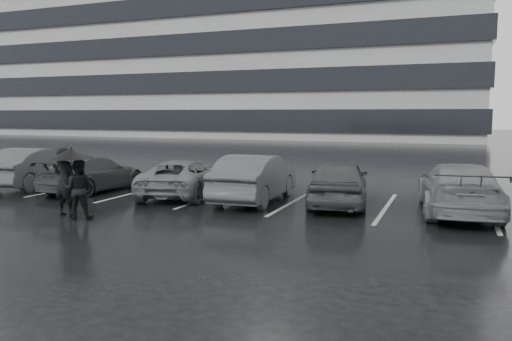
{
  "coord_description": "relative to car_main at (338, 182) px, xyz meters",
  "views": [
    {
      "loc": [
        5.09,
        -12.15,
        2.73
      ],
      "look_at": [
        -0.07,
        1.0,
        1.1
      ],
      "focal_mm": 35.0,
      "sensor_mm": 36.0,
      "label": 1
    }
  ],
  "objects": [
    {
      "name": "ground",
      "position": [
        -2.02,
        -2.37,
        -0.71
      ],
      "size": [
        160.0,
        160.0,
        0.0
      ],
      "primitive_type": "plane",
      "color": "black",
      "rests_on": "ground"
    },
    {
      "name": "office_building",
      "position": [
        -24.02,
        45.63,
        13.64
      ],
      "size": [
        61.0,
        26.0,
        29.0
      ],
      "color": "gray",
      "rests_on": "ground"
    },
    {
      "name": "car_main",
      "position": [
        0.0,
        0.0,
        0.0
      ],
      "size": [
        2.31,
        4.35,
        1.41
      ],
      "primitive_type": "imported",
      "rotation": [
        0.0,
        0.0,
        3.3
      ],
      "color": "black",
      "rests_on": "ground"
    },
    {
      "name": "car_west_a",
      "position": [
        -2.57,
        -0.21,
        0.02
      ],
      "size": [
        1.75,
        4.49,
        1.46
      ],
      "primitive_type": "imported",
      "rotation": [
        0.0,
        0.0,
        3.19
      ],
      "color": "#29292B",
      "rests_on": "ground"
    },
    {
      "name": "car_west_b",
      "position": [
        -5.21,
        -0.17,
        -0.11
      ],
      "size": [
        2.92,
        4.64,
        1.2
      ],
      "primitive_type": "imported",
      "rotation": [
        0.0,
        0.0,
        3.37
      ],
      "color": "#4A4A4C",
      "rests_on": "ground"
    },
    {
      "name": "car_west_c",
      "position": [
        -8.57,
        -0.46,
        -0.09
      ],
      "size": [
        1.87,
        4.31,
        1.23
      ],
      "primitive_type": "imported",
      "rotation": [
        0.0,
        0.0,
        3.11
      ],
      "color": "black",
      "rests_on": "ground"
    },
    {
      "name": "car_west_d",
      "position": [
        -11.34,
        -0.42,
        0.02
      ],
      "size": [
        2.33,
        4.6,
        1.45
      ],
      "primitive_type": "imported",
      "rotation": [
        0.0,
        0.0,
        3.33
      ],
      "color": "#29292B",
      "rests_on": "ground"
    },
    {
      "name": "car_east",
      "position": [
        3.31,
        -0.04,
        -0.01
      ],
      "size": [
        2.43,
        4.98,
        1.39
      ],
      "primitive_type": "imported",
      "rotation": [
        0.0,
        0.0,
        3.24
      ],
      "color": "#4A4A4C",
      "rests_on": "ground"
    },
    {
      "name": "pedestrian_left",
      "position": [
        -6.43,
        -4.18,
        0.22
      ],
      "size": [
        0.68,
        0.45,
        1.85
      ],
      "primitive_type": "imported",
      "rotation": [
        0.0,
        0.0,
        3.15
      ],
      "color": "black",
      "rests_on": "ground"
    },
    {
      "name": "pedestrian_right",
      "position": [
        -5.87,
        -4.33,
        0.07
      ],
      "size": [
        0.92,
        0.83,
        1.55
      ],
      "primitive_type": "imported",
      "rotation": [
        0.0,
        0.0,
        3.54
      ],
      "color": "black",
      "rests_on": "ground"
    },
    {
      "name": "umbrella",
      "position": [
        -6.11,
        -4.27,
        0.98
      ],
      "size": [
        1.09,
        1.09,
        1.85
      ],
      "color": "black",
      "rests_on": "ground"
    },
    {
      "name": "stall_stripes",
      "position": [
        -2.82,
        0.13,
        -0.7
      ],
      "size": [
        19.72,
        5.0,
        0.0
      ],
      "color": "#9E9EA0",
      "rests_on": "ground"
    }
  ]
}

